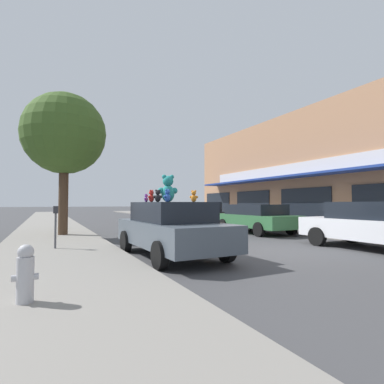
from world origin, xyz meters
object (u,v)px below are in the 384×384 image
(parked_car_far_left, at_px, (371,225))
(parking_meter, at_px, (56,221))
(teddy_bear_black, at_px, (158,196))
(street_tree, at_px, (64,134))
(teddy_bear_red, at_px, (151,196))
(plush_art_car, at_px, (171,228))
(parked_car_far_right, at_px, (199,213))
(teddy_bear_orange, at_px, (194,196))
(teddy_bear_purple, at_px, (146,198))
(parked_car_far_center, at_px, (255,217))
(teddy_bear_blue, at_px, (167,196))
(teddy_bear_green, at_px, (152,198))
(teddy_bear_giant, at_px, (168,189))
(fire_hydrant, at_px, (25,273))

(parked_car_far_left, distance_m, parking_meter, 9.90)
(teddy_bear_black, bearing_deg, street_tree, -53.43)
(teddy_bear_red, height_order, street_tree, street_tree)
(plush_art_car, relative_size, street_tree, 0.72)
(parked_car_far_right, bearing_deg, parked_car_far_left, -90.00)
(teddy_bear_orange, height_order, parked_car_far_left, teddy_bear_orange)
(teddy_bear_purple, relative_size, parked_car_far_center, 0.05)
(teddy_bear_purple, xyz_separation_m, teddy_bear_blue, (0.22, -1.11, 0.05))
(teddy_bear_purple, relative_size, teddy_bear_green, 0.89)
(plush_art_car, xyz_separation_m, parked_car_far_right, (6.27, 10.38, 0.05))
(teddy_bear_giant, xyz_separation_m, teddy_bear_purple, (-0.53, 0.35, -0.26))
(teddy_bear_blue, xyz_separation_m, parking_meter, (-2.54, 2.74, -0.74))
(plush_art_car, xyz_separation_m, parked_car_far_left, (6.27, -1.61, -0.00))
(teddy_bear_red, xyz_separation_m, street_tree, (-2.01, 5.95, 2.82))
(teddy_bear_blue, bearing_deg, teddy_bear_black, -111.27)
(parking_meter, bearing_deg, teddy_bear_green, -24.67)
(teddy_bear_orange, distance_m, parking_meter, 4.33)
(teddy_bear_giant, xyz_separation_m, parked_car_far_center, (6.28, 4.09, -1.11))
(parked_car_far_center, bearing_deg, teddy_bear_orange, -140.53)
(teddy_bear_giant, distance_m, teddy_bear_orange, 0.87)
(teddy_bear_green, bearing_deg, plush_art_car, 40.85)
(parked_car_far_left, height_order, street_tree, street_tree)
(parking_meter, bearing_deg, teddy_bear_black, -41.25)
(teddy_bear_blue, bearing_deg, parked_car_far_left, 143.32)
(teddy_bear_green, xyz_separation_m, teddy_bear_orange, (0.71, -1.46, 0.03))
(fire_hydrant, bearing_deg, parked_car_far_right, 54.23)
(teddy_bear_blue, distance_m, parked_car_far_left, 6.74)
(teddy_bear_red, bearing_deg, teddy_bear_giant, 114.25)
(teddy_bear_blue, distance_m, street_tree, 7.77)
(teddy_bear_green, xyz_separation_m, parked_car_far_center, (6.51, 3.32, -0.86))
(teddy_bear_black, relative_size, parking_meter, 0.27)
(teddy_bear_red, relative_size, teddy_bear_blue, 1.04)
(teddy_bear_orange, bearing_deg, fire_hydrant, 74.32)
(teddy_bear_purple, distance_m, teddy_bear_orange, 1.45)
(parked_car_far_left, xyz_separation_m, parked_car_far_center, (0.00, 5.93, -0.02))
(teddy_bear_blue, xyz_separation_m, teddy_bear_green, (0.09, 1.53, -0.03))
(teddy_bear_orange, height_order, fire_hydrant, teddy_bear_orange)
(parked_car_far_right, xyz_separation_m, fire_hydrant, (-9.65, -13.39, -0.32))
(teddy_bear_black, height_order, parking_meter, teddy_bear_black)
(teddy_bear_green, distance_m, parked_car_far_left, 7.06)
(teddy_bear_red, bearing_deg, parked_car_far_center, 169.66)
(teddy_bear_blue, bearing_deg, teddy_bear_purple, -106.12)
(teddy_bear_black, height_order, parked_car_far_center, teddy_bear_black)
(teddy_bear_giant, distance_m, teddy_bear_red, 0.52)
(plush_art_car, height_order, teddy_bear_orange, teddy_bear_orange)
(teddy_bear_giant, bearing_deg, teddy_bear_blue, 77.52)
(teddy_bear_green, height_order, street_tree, street_tree)
(teddy_bear_red, xyz_separation_m, parking_meter, (-2.42, 1.77, -0.75))
(plush_art_car, xyz_separation_m, teddy_bear_purple, (-0.55, 0.57, 0.83))
(teddy_bear_black, bearing_deg, parking_meter, -22.71)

